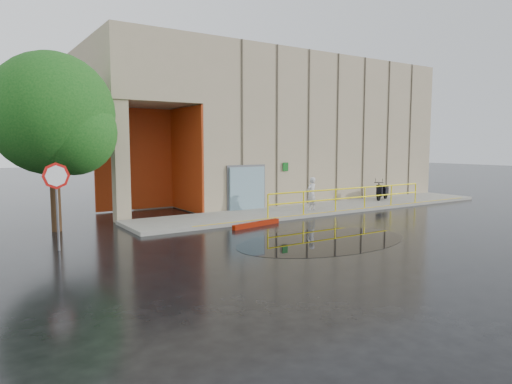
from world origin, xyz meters
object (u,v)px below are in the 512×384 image
at_px(stop_sign, 56,187).
at_px(tree_near, 57,119).
at_px(scooter, 383,187).
at_px(red_curb, 256,224).
at_px(person, 311,194).

bearing_deg(stop_sign, tree_near, 96.18).
height_order(scooter, stop_sign, stop_sign).
distance_m(scooter, tree_near, 16.92).
bearing_deg(red_curb, scooter, 13.73).
relative_size(stop_sign, red_curb, 1.11).
distance_m(stop_sign, red_curb, 7.50).
bearing_deg(tree_near, red_curb, -25.08).
xyz_separation_m(person, tree_near, (-10.59, 1.67, 3.20)).
relative_size(person, red_curb, 0.64).
xyz_separation_m(stop_sign, tree_near, (0.67, 3.26, 2.19)).
relative_size(scooter, tree_near, 0.25).
height_order(scooter, tree_near, tree_near).
height_order(red_curb, tree_near, tree_near).
distance_m(person, stop_sign, 11.41).
distance_m(red_curb, tree_near, 8.33).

